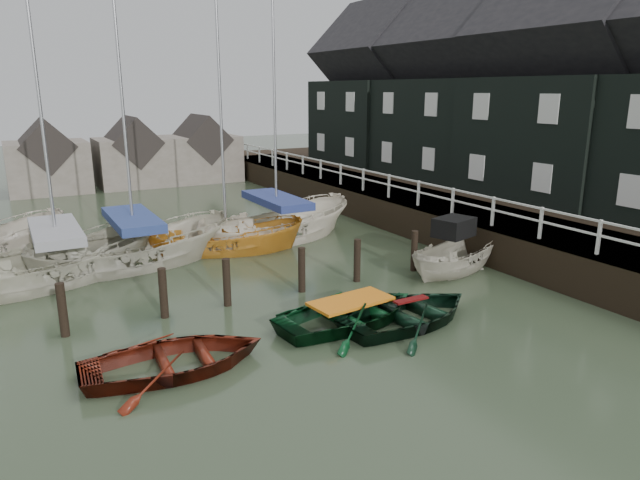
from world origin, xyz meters
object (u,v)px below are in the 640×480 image
rowboat_dkgreen (410,323)px  sailboat_b (136,263)px  sailboat_a (61,278)px  sailboat_c (227,250)px  rowboat_red (177,370)px  sailboat_d (277,238)px  rowboat_green (351,323)px  motorboat (455,267)px

rowboat_dkgreen → sailboat_b: sailboat_b is taller
sailboat_a → sailboat_c: 5.95m
sailboat_a → rowboat_red: bearing=170.9°
rowboat_red → sailboat_b: sailboat_b is taller
sailboat_d → rowboat_green: bearing=157.0°
sailboat_a → sailboat_b: sailboat_b is taller
rowboat_red → sailboat_c: bearing=-23.4°
motorboat → rowboat_red: bearing=87.7°
rowboat_dkgreen → sailboat_d: 9.63m
rowboat_green → sailboat_c: 8.31m
sailboat_a → sailboat_c: bearing=-104.3°
sailboat_c → sailboat_d: sailboat_d is taller
rowboat_dkgreen → rowboat_green: bearing=54.6°
rowboat_green → rowboat_dkgreen: (1.39, -0.75, 0.00)m
rowboat_green → sailboat_d: (1.98, 8.85, 0.06)m
sailboat_b → sailboat_c: bearing=-94.1°
motorboat → sailboat_c: 8.59m
rowboat_green → sailboat_c: bearing=-2.9°
rowboat_dkgreen → motorboat: bearing=-62.1°
rowboat_dkgreen → rowboat_red: bearing=79.4°
rowboat_red → rowboat_green: 4.77m
sailboat_a → sailboat_d: bearing=-102.3°
rowboat_red → sailboat_a: 8.17m
rowboat_red → sailboat_a: (-1.59, 8.02, 0.06)m
sailboat_b → sailboat_d: sailboat_b is taller
sailboat_b → sailboat_d: size_ratio=1.03×
rowboat_dkgreen → sailboat_b: (-5.24, 8.86, 0.06)m
rowboat_red → rowboat_green: rowboat_green is taller
sailboat_c → sailboat_d: size_ratio=0.97×
motorboat → sailboat_d: bearing=12.6°
rowboat_green → sailboat_a: sailboat_a is taller
rowboat_green → rowboat_red: bearing=88.3°
sailboat_b → rowboat_dkgreen: bearing=-156.6°
sailboat_a → sailboat_d: size_ratio=0.92×
rowboat_red → sailboat_b: 8.50m
rowboat_green → sailboat_a: 9.96m
motorboat → sailboat_b: 11.17m
rowboat_red → sailboat_a: size_ratio=0.37×
sailboat_d → sailboat_a: bearing=87.6°
rowboat_dkgreen → sailboat_a: 11.44m
rowboat_red → rowboat_dkgreen: 6.15m
rowboat_red → sailboat_c: 9.66m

